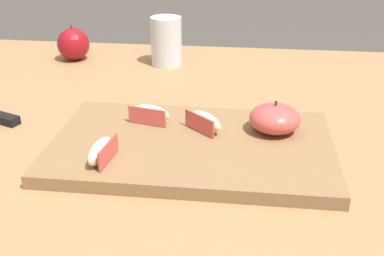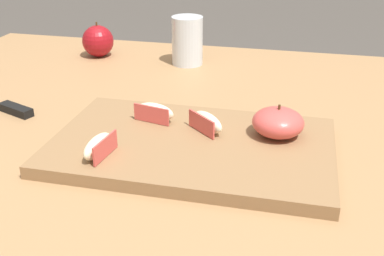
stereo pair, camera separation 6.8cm
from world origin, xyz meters
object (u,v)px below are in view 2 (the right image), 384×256
apple_wedge_right (155,112)px  paring_knife (11,108)px  cutting_board (192,146)px  apple_half_skin_up (278,122)px  apple_wedge_near_knife (98,146)px  whole_apple_red_delicious (98,41)px  apple_wedge_back (207,122)px  drinking_glass_water (187,41)px

apple_wedge_right → paring_knife: bearing=176.5°
cutting_board → apple_half_skin_up: 0.13m
paring_knife → apple_wedge_near_knife: bearing=-32.4°
paring_knife → whole_apple_red_delicious: (0.02, 0.34, 0.03)m
apple_wedge_back → whole_apple_red_delicious: whole_apple_red_delicious is taller
apple_wedge_right → drinking_glass_water: bearing=95.4°
whole_apple_red_delicious → cutting_board: bearing=-52.1°
cutting_board → drinking_glass_water: (-0.11, 0.40, 0.04)m
apple_wedge_back → paring_knife: bearing=174.4°
cutting_board → apple_wedge_near_knife: apple_wedge_near_knife is taller
whole_apple_red_delicious → apple_wedge_right: bearing=-55.1°
apple_wedge_back → drinking_glass_water: 0.39m
apple_wedge_right → paring_knife: size_ratio=0.43×
paring_knife → whole_apple_red_delicious: whole_apple_red_delicious is taller
cutting_board → apple_wedge_back: bearing=68.7°
apple_half_skin_up → drinking_glass_water: drinking_glass_water is taller
apple_wedge_right → apple_wedge_back: bearing=-12.0°
apple_half_skin_up → paring_knife: size_ratio=0.48×
paring_knife → drinking_glass_water: drinking_glass_water is taller
apple_wedge_back → apple_wedge_right: 0.09m
cutting_board → apple_wedge_near_knife: bearing=-147.2°
whole_apple_red_delicious → drinking_glass_water: size_ratio=0.77×
apple_wedge_near_knife → apple_wedge_right: 0.13m
cutting_board → paring_knife: bearing=168.1°
drinking_glass_water → apple_wedge_back: bearing=-71.9°
apple_wedge_near_knife → whole_apple_red_delicious: bearing=113.4°
apple_wedge_back → apple_half_skin_up: bearing=4.9°
cutting_board → apple_half_skin_up: apple_half_skin_up is taller
apple_wedge_near_knife → apple_wedge_back: (0.13, 0.11, 0.00)m
cutting_board → apple_half_skin_up: size_ratio=5.32×
apple_half_skin_up → apple_wedge_back: 0.10m
apple_wedge_back → apple_wedge_right: (-0.09, 0.02, 0.00)m
apple_half_skin_up → apple_wedge_right: 0.19m
apple_wedge_right → apple_half_skin_up: bearing=-2.9°
apple_wedge_right → drinking_glass_water: (-0.03, 0.35, 0.02)m
apple_wedge_back → whole_apple_red_delicious: size_ratio=0.77×
cutting_board → paring_knife: cutting_board is taller
apple_half_skin_up → apple_wedge_near_knife: size_ratio=1.14×
apple_half_skin_up → apple_wedge_near_knife: (-0.23, -0.12, -0.01)m
apple_wedge_back → apple_wedge_right: size_ratio=0.93×
paring_knife → whole_apple_red_delicious: bearing=87.1°
apple_half_skin_up → whole_apple_red_delicious: (-0.44, 0.37, -0.00)m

